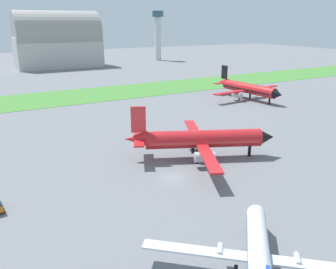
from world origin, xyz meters
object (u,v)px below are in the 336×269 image
at_px(airplane_foreground_turboprop, 259,255).
at_px(control_tower, 158,31).
at_px(airplane_parked_jet_far, 247,88).
at_px(airplane_midfield_jet, 200,139).

bearing_deg(airplane_foreground_turboprop, control_tower, 15.90).
xyz_separation_m(airplane_parked_jet_far, control_tower, (35.00, 133.14, 16.18)).
relative_size(airplane_parked_jet_far, control_tower, 0.90).
distance_m(airplane_foreground_turboprop, control_tower, 224.17).
xyz_separation_m(airplane_midfield_jet, control_tower, (81.09, 170.95, 16.12)).
xyz_separation_m(airplane_parked_jet_far, airplane_foreground_turboprop, (-60.22, -69.08, -1.09)).
distance_m(airplane_parked_jet_far, control_tower, 138.61).
bearing_deg(airplane_midfield_jet, control_tower, 89.04).
distance_m(airplane_midfield_jet, airplane_parked_jet_far, 59.62).
distance_m(airplane_parked_jet_far, airplane_foreground_turboprop, 91.65).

